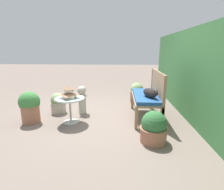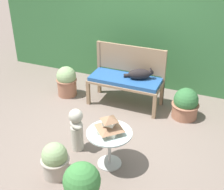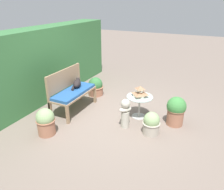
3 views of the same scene
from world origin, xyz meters
The scene contains 12 objects.
ground centered at (0.00, 0.00, 0.00)m, with size 30.00×30.00×0.00m, color #75665B.
foliage_hedge_back centered at (0.00, 2.27, 0.99)m, with size 6.40×0.74×1.99m, color #38703D.
garden_bench centered at (-0.03, 0.98, 0.48)m, with size 1.33×0.55×0.56m.
bench_backrest centered at (-0.03, 1.24, 0.76)m, with size 1.33×0.06×1.07m.
cat centered at (0.22, 1.04, 0.65)m, with size 0.53×0.35×0.21m.
patio_table centered at (0.35, -0.65, 0.43)m, with size 0.63×0.63×0.55m.
pagoda_birdhouse centered at (0.35, -0.65, 0.66)m, with size 0.33×0.33×0.26m.
garden_bust centered at (-0.23, -0.52, 0.37)m, with size 0.33×0.31×0.69m.
potted_plant_table_near centered at (-1.22, 0.89, 0.30)m, with size 0.41×0.41×0.60m.
potted_plant_bench_left centered at (0.37, -1.51, 0.36)m, with size 0.44×0.44×0.68m.
potted_plant_table_far centered at (1.08, 0.99, 0.25)m, with size 0.48×0.48×0.55m.
potted_plant_patio_mid centered at (-0.24, -1.12, 0.24)m, with size 0.39×0.39×0.51m.
Camera 3 is at (-4.21, -2.09, 2.67)m, focal length 35.00 mm.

